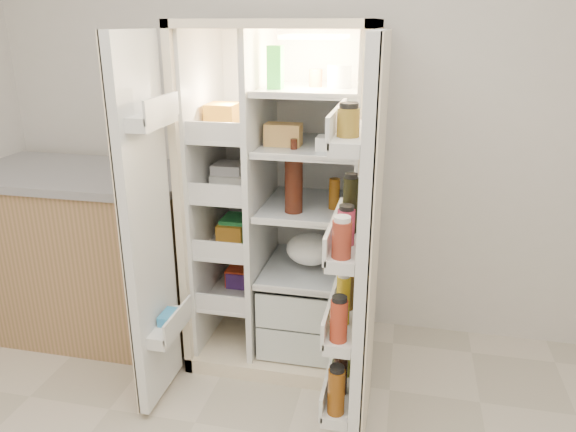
# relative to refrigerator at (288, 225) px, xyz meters

# --- Properties ---
(wall_back) EXTENTS (4.00, 0.02, 2.70)m
(wall_back) POSITION_rel_refrigerator_xyz_m (0.16, 0.35, 0.61)
(wall_back) COLOR silver
(wall_back) RESTS_ON floor
(refrigerator) EXTENTS (0.92, 0.70, 1.80)m
(refrigerator) POSITION_rel_refrigerator_xyz_m (0.00, 0.00, 0.00)
(refrigerator) COLOR beige
(refrigerator) RESTS_ON floor
(freezer_door) EXTENTS (0.15, 0.40, 1.72)m
(freezer_door) POSITION_rel_refrigerator_xyz_m (-0.52, -0.60, 0.15)
(freezer_door) COLOR silver
(freezer_door) RESTS_ON floor
(fridge_door) EXTENTS (0.17, 0.58, 1.72)m
(fridge_door) POSITION_rel_refrigerator_xyz_m (0.46, -0.70, 0.13)
(fridge_door) COLOR silver
(fridge_door) RESTS_ON floor
(kitchen_counter) EXTENTS (1.37, 0.73, 1.00)m
(kitchen_counter) POSITION_rel_refrigerator_xyz_m (-1.21, -0.07, -0.24)
(kitchen_counter) COLOR #A57952
(kitchen_counter) RESTS_ON floor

